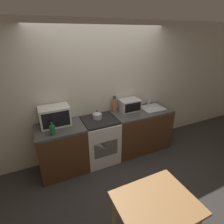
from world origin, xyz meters
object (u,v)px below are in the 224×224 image
at_px(stove_range, 100,140).
at_px(microwave, 55,116).
at_px(bottle, 53,130).
at_px(toaster_oven, 129,105).
at_px(dining_table, 156,209).
at_px(kettle, 97,115).

distance_m(stove_range, microwave, 0.99).
xyz_separation_m(bottle, toaster_oven, (1.57, 0.32, 0.04)).
bearing_deg(dining_table, toaster_oven, 68.29).
bearing_deg(bottle, stove_range, 11.96).
relative_size(stove_range, bottle, 4.31).
relative_size(stove_range, kettle, 5.34).
distance_m(toaster_oven, dining_table, 2.09).
relative_size(microwave, bottle, 2.40).
height_order(toaster_oven, dining_table, toaster_oven).
height_order(stove_range, toaster_oven, toaster_oven).
relative_size(bottle, toaster_oven, 0.51).
relative_size(stove_range, toaster_oven, 2.18).
relative_size(stove_range, microwave, 1.79).
xyz_separation_m(stove_range, dining_table, (-0.04, -1.77, 0.20)).
height_order(stove_range, kettle, kettle).
bearing_deg(microwave, stove_range, -9.21).
bearing_deg(dining_table, stove_range, 88.65).
xyz_separation_m(microwave, bottle, (-0.09, -0.30, -0.09)).
height_order(microwave, bottle, microwave).
bearing_deg(microwave, kettle, -5.87).
bearing_deg(bottle, dining_table, -63.01).
height_order(bottle, dining_table, bottle).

